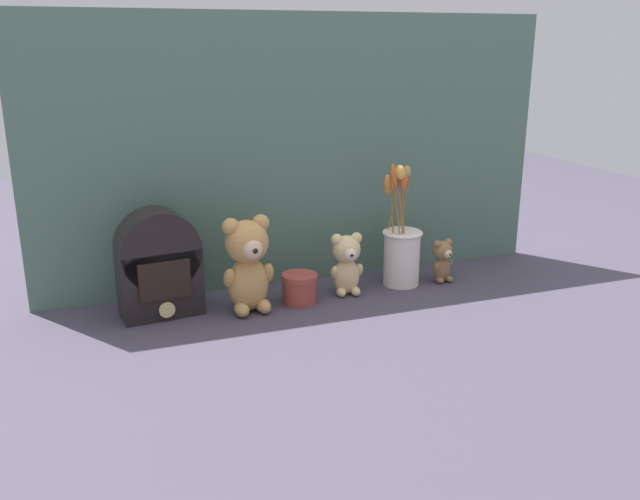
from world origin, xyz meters
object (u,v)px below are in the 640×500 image
Objects in this scene: teddy_bear_medium at (347,263)px; flower_vase at (401,250)px; teddy_bear_large at (248,263)px; teddy_bear_small at (442,260)px; vintage_radio at (159,265)px; decorative_tin_tall at (299,288)px.

teddy_bear_medium is 0.49× the size of flower_vase.
teddy_bear_small is (0.55, 0.02, -0.06)m from teddy_bear_large.
teddy_bear_large is 0.91× the size of vintage_radio.
teddy_bear_medium is at bearing -3.20° from vintage_radio.
teddy_bear_large is at bearing -174.24° from flower_vase.
teddy_bear_medium is at bearing 5.38° from teddy_bear_large.
teddy_bear_small is 0.36× the size of flower_vase.
teddy_bear_medium is 0.63× the size of vintage_radio.
teddy_bear_large is 0.21m from vintage_radio.
decorative_tin_tall is at bearing -178.68° from teddy_bear_small.
teddy_bear_small is at bearing -10.44° from flower_vase.
vintage_radio is 0.35m from decorative_tin_tall.
vintage_radio is (-0.20, 0.05, 0.00)m from teddy_bear_large.
teddy_bear_large reaches higher than teddy_bear_medium.
teddy_bear_medium is at bearing -173.64° from flower_vase.
teddy_bear_small is at bearing -2.21° from vintage_radio.
flower_vase is 0.31m from decorative_tin_tall.
teddy_bear_large reaches higher than teddy_bear_small.
teddy_bear_medium reaches higher than decorative_tin_tall.
vintage_radio reaches higher than teddy_bear_small.
teddy_bear_medium is at bearing 5.25° from decorative_tin_tall.
teddy_bear_medium is at bearing 179.45° from teddy_bear_small.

